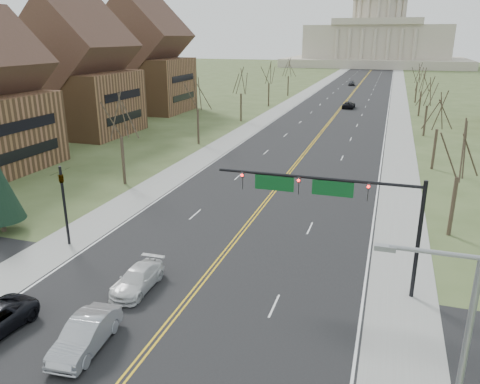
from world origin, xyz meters
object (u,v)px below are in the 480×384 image
Objects in this scene: car_sb_inner_second at (138,279)px; car_far_nb at (349,105)px; signal_mast at (331,196)px; signal_left at (64,197)px; street_light at (451,372)px; car_far_sb at (352,83)px; car_sb_inner_lead at (86,334)px.

car_far_nb is at bearing 85.39° from car_sb_inner_second.
signal_left is (-18.95, 0.00, -2.05)m from signal_mast.
signal_mast is 14.51m from street_light.
street_light reaches higher than car_far_nb.
car_sb_inner_second is 131.55m from car_far_sb.
street_light is at bearing 98.59° from car_far_nb.
car_far_sb is at bearing 94.34° from signal_mast.
signal_left reaches higher than car_far_sb.
car_far_sb is (0.69, 137.41, 0.03)m from car_sb_inner_lead.
signal_left is at bearing 151.62° from car_sb_inner_second.
street_light is 1.76× the size of car_far_nb.
signal_left reaches higher than car_sb_inner_lead.
street_light is 1.90× the size of car_sb_inner_lead.
signal_left is 127.73m from car_far_sb.
car_far_nb is (4.52, 87.15, -0.07)m from car_sb_inner_lead.
car_sb_inner_lead is (8.59, -10.05, -2.92)m from signal_left.
signal_mast is at bearing 95.92° from car_far_nb.
car_far_nb reaches higher than car_sb_inner_second.
signal_mast is 19.06m from signal_left.
street_light is at bearing -88.23° from car_far_sb.
signal_left is 1.16× the size of car_far_nb.
car_far_sb is at bearing 96.06° from street_light.
signal_left is 1.26× the size of car_sb_inner_lead.
car_sb_inner_second is at bearing -94.79° from car_far_sb.
car_far_sb is at bearing 84.46° from car_sb_inner_lead.
car_far_sb is at bearing -84.05° from car_far_nb.
car_sb_inner_lead is 0.92× the size of car_far_nb.
car_far_sb reaches higher than car_sb_inner_second.
car_far_sb is at bearing 85.83° from signal_left.
signal_left is 1.31× the size of car_sb_inner_second.
signal_mast is 2.54× the size of car_far_sb.
car_sb_inner_second is 0.96× the size of car_far_sb.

